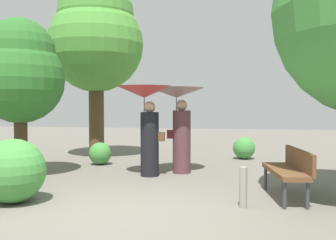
{
  "coord_description": "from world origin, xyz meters",
  "views": [
    {
      "loc": [
        1.58,
        -5.38,
        1.57
      ],
      "look_at": [
        0.0,
        3.36,
        1.22
      ],
      "focal_mm": 41.07,
      "sensor_mm": 36.0,
      "label": 1
    }
  ],
  "objects_px": {
    "park_bench": "(290,168)",
    "path_marker_post": "(243,187)",
    "person_left": "(146,112)",
    "tree_mid_left": "(96,36)",
    "tree_near_left": "(20,71)",
    "person_right": "(179,112)"
  },
  "relations": [
    {
      "from": "person_left",
      "to": "person_right",
      "type": "bearing_deg",
      "value": -54.26
    },
    {
      "from": "tree_near_left",
      "to": "path_marker_post",
      "type": "distance_m",
      "value": 5.52
    },
    {
      "from": "person_left",
      "to": "tree_near_left",
      "type": "height_order",
      "value": "tree_near_left"
    },
    {
      "from": "tree_near_left",
      "to": "path_marker_post",
      "type": "height_order",
      "value": "tree_near_left"
    },
    {
      "from": "tree_mid_left",
      "to": "path_marker_post",
      "type": "distance_m",
      "value": 7.41
    },
    {
      "from": "path_marker_post",
      "to": "person_left",
      "type": "bearing_deg",
      "value": 131.93
    },
    {
      "from": "park_bench",
      "to": "person_left",
      "type": "bearing_deg",
      "value": -127.28
    },
    {
      "from": "tree_near_left",
      "to": "person_right",
      "type": "bearing_deg",
      "value": 16.23
    },
    {
      "from": "park_bench",
      "to": "tree_mid_left",
      "type": "bearing_deg",
      "value": -138.74
    },
    {
      "from": "path_marker_post",
      "to": "person_right",
      "type": "bearing_deg",
      "value": 117.06
    },
    {
      "from": "tree_mid_left",
      "to": "path_marker_post",
      "type": "bearing_deg",
      "value": -49.76
    },
    {
      "from": "person_left",
      "to": "tree_near_left",
      "type": "relative_size",
      "value": 0.57
    },
    {
      "from": "person_right",
      "to": "park_bench",
      "type": "xyz_separation_m",
      "value": [
        2.2,
        -2.08,
        -0.9
      ]
    },
    {
      "from": "person_right",
      "to": "person_left",
      "type": "bearing_deg",
      "value": 125.74
    },
    {
      "from": "person_left",
      "to": "park_bench",
      "type": "relative_size",
      "value": 1.28
    },
    {
      "from": "tree_near_left",
      "to": "tree_mid_left",
      "type": "xyz_separation_m",
      "value": [
        0.53,
        3.24,
        1.33
      ]
    },
    {
      "from": "park_bench",
      "to": "path_marker_post",
      "type": "height_order",
      "value": "park_bench"
    },
    {
      "from": "park_bench",
      "to": "path_marker_post",
      "type": "bearing_deg",
      "value": -55.13
    },
    {
      "from": "person_right",
      "to": "tree_mid_left",
      "type": "height_order",
      "value": "tree_mid_left"
    },
    {
      "from": "park_bench",
      "to": "tree_near_left",
      "type": "distance_m",
      "value": 5.97
    },
    {
      "from": "person_right",
      "to": "tree_near_left",
      "type": "xyz_separation_m",
      "value": [
        -3.38,
        -0.98,
        0.89
      ]
    },
    {
      "from": "park_bench",
      "to": "tree_mid_left",
      "type": "relative_size",
      "value": 0.29
    }
  ]
}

